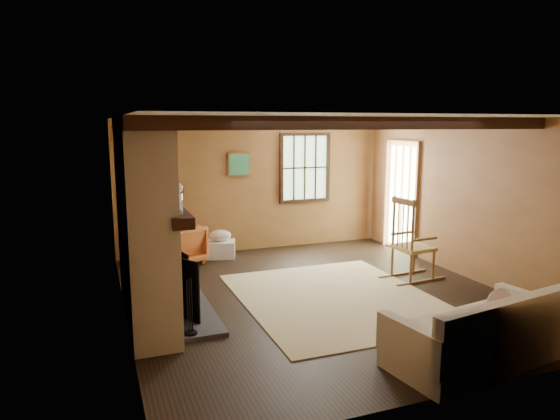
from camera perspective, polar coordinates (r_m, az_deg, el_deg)
name	(u,v)px	position (r m, az deg, el deg)	size (l,w,h in m)	color
ground	(316,295)	(6.97, 4.16, -9.67)	(5.50, 5.50, 0.00)	black
room_envelope	(324,174)	(6.93, 5.10, 4.08)	(5.02, 5.52, 2.44)	#935C34
fireplace	(146,228)	(6.10, -15.04, -2.05)	(1.02, 2.30, 2.40)	#AE5043
rug	(336,298)	(6.88, 6.41, -9.93)	(2.50, 3.00, 0.01)	#CAAF87
rocking_chair	(411,245)	(7.75, 14.74, -3.88)	(0.95, 0.56, 1.26)	tan
sofa	(480,338)	(5.39, 21.85, -13.38)	(1.92, 1.07, 0.74)	silver
firewood_pile	(146,255)	(8.83, -15.07, -4.99)	(0.65, 0.12, 0.24)	brown
laundry_basket	(220,249)	(8.85, -6.82, -4.47)	(0.50, 0.38, 0.30)	white
basket_pillow	(220,236)	(8.79, -6.85, -2.91)	(0.39, 0.31, 0.19)	silver
armchair	(178,245)	(8.50, -11.59, -3.91)	(0.71, 0.73, 0.67)	#BF6026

